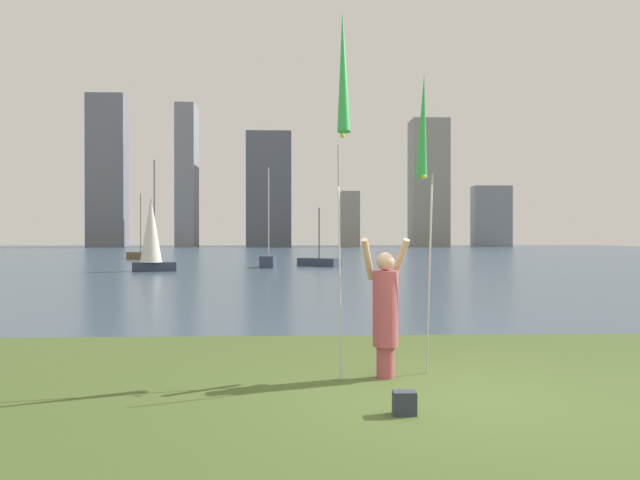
{
  "coord_description": "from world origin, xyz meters",
  "views": [
    {
      "loc": [
        -1.79,
        -7.11,
        1.84
      ],
      "look_at": [
        -0.74,
        16.68,
        1.69
      ],
      "focal_mm": 35.28,
      "sensor_mm": 36.0,
      "label": 1
    }
  ],
  "objects_px": {
    "kite_flag_right": "(423,131)",
    "sailboat_5": "(151,234)",
    "sailboat_0": "(269,261)",
    "sailboat_8": "(319,262)",
    "kite_flag_left": "(343,79)",
    "person": "(385,309)",
    "sailboat_2": "(141,255)",
    "bag": "(404,403)"
  },
  "relations": [
    {
      "from": "bag",
      "to": "kite_flag_right",
      "type": "bearing_deg",
      "value": 73.42
    },
    {
      "from": "sailboat_2",
      "to": "sailboat_8",
      "type": "bearing_deg",
      "value": -40.56
    },
    {
      "from": "sailboat_0",
      "to": "sailboat_2",
      "type": "bearing_deg",
      "value": 128.68
    },
    {
      "from": "person",
      "to": "bag",
      "type": "bearing_deg",
      "value": -72.44
    },
    {
      "from": "sailboat_5",
      "to": "sailboat_8",
      "type": "distance_m",
      "value": 10.58
    },
    {
      "from": "sailboat_0",
      "to": "sailboat_5",
      "type": "xyz_separation_m",
      "value": [
        -5.95,
        -3.78,
        1.57
      ]
    },
    {
      "from": "sailboat_8",
      "to": "kite_flag_left",
      "type": "bearing_deg",
      "value": -91.92
    },
    {
      "from": "person",
      "to": "kite_flag_left",
      "type": "height_order",
      "value": "kite_flag_left"
    },
    {
      "from": "bag",
      "to": "sailboat_2",
      "type": "distance_m",
      "value": 45.51
    },
    {
      "from": "sailboat_2",
      "to": "sailboat_5",
      "type": "distance_m",
      "value": 17.66
    },
    {
      "from": "sailboat_2",
      "to": "bag",
      "type": "bearing_deg",
      "value": -73.28
    },
    {
      "from": "bag",
      "to": "person",
      "type": "bearing_deg",
      "value": 88.22
    },
    {
      "from": "kite_flag_right",
      "to": "sailboat_8",
      "type": "bearing_deg",
      "value": 90.3
    },
    {
      "from": "kite_flag_left",
      "to": "sailboat_8",
      "type": "distance_m",
      "value": 30.98
    },
    {
      "from": "sailboat_0",
      "to": "sailboat_5",
      "type": "relative_size",
      "value": 1.01
    },
    {
      "from": "kite_flag_right",
      "to": "sailboat_2",
      "type": "relative_size",
      "value": 0.79
    },
    {
      "from": "sailboat_0",
      "to": "sailboat_2",
      "type": "relative_size",
      "value": 1.13
    },
    {
      "from": "kite_flag_right",
      "to": "sailboat_0",
      "type": "xyz_separation_m",
      "value": [
        -3.18,
        28.24,
        -2.88
      ]
    },
    {
      "from": "sailboat_0",
      "to": "sailboat_2",
      "type": "xyz_separation_m",
      "value": [
        -10.56,
        13.18,
        -0.06
      ]
    },
    {
      "from": "kite_flag_left",
      "to": "kite_flag_right",
      "type": "height_order",
      "value": "kite_flag_left"
    },
    {
      "from": "sailboat_0",
      "to": "sailboat_8",
      "type": "bearing_deg",
      "value": 27.26
    },
    {
      "from": "sailboat_8",
      "to": "kite_flag_right",
      "type": "bearing_deg",
      "value": -89.7
    },
    {
      "from": "person",
      "to": "sailboat_0",
      "type": "height_order",
      "value": "sailboat_0"
    },
    {
      "from": "person",
      "to": "bag",
      "type": "height_order",
      "value": "person"
    },
    {
      "from": "person",
      "to": "kite_flag_right",
      "type": "xyz_separation_m",
      "value": [
        0.59,
        0.48,
        2.39
      ]
    },
    {
      "from": "bag",
      "to": "sailboat_0",
      "type": "bearing_deg",
      "value": 94.77
    },
    {
      "from": "sailboat_8",
      "to": "person",
      "type": "bearing_deg",
      "value": -90.83
    },
    {
      "from": "sailboat_0",
      "to": "kite_flag_left",
      "type": "bearing_deg",
      "value": -86.09
    },
    {
      "from": "bag",
      "to": "sailboat_8",
      "type": "bearing_deg",
      "value": 89.12
    },
    {
      "from": "kite_flag_left",
      "to": "sailboat_5",
      "type": "relative_size",
      "value": 0.8
    },
    {
      "from": "kite_flag_right",
      "to": "sailboat_5",
      "type": "bearing_deg",
      "value": 110.46
    },
    {
      "from": "kite_flag_left",
      "to": "sailboat_0",
      "type": "bearing_deg",
      "value": 93.91
    },
    {
      "from": "person",
      "to": "sailboat_0",
      "type": "distance_m",
      "value": 28.84
    },
    {
      "from": "kite_flag_right",
      "to": "sailboat_2",
      "type": "height_order",
      "value": "sailboat_2"
    },
    {
      "from": "bag",
      "to": "sailboat_5",
      "type": "xyz_separation_m",
      "value": [
        -8.48,
        26.62,
        1.85
      ]
    },
    {
      "from": "sailboat_5",
      "to": "sailboat_2",
      "type": "bearing_deg",
      "value": 105.2
    },
    {
      "from": "kite_flag_right",
      "to": "sailboat_0",
      "type": "height_order",
      "value": "sailboat_0"
    },
    {
      "from": "bag",
      "to": "sailboat_8",
      "type": "relative_size",
      "value": 0.07
    },
    {
      "from": "sailboat_2",
      "to": "sailboat_5",
      "type": "bearing_deg",
      "value": -74.8
    },
    {
      "from": "bag",
      "to": "sailboat_5",
      "type": "distance_m",
      "value": 28.0
    },
    {
      "from": "person",
      "to": "sailboat_2",
      "type": "height_order",
      "value": "sailboat_2"
    },
    {
      "from": "kite_flag_right",
      "to": "sailboat_2",
      "type": "distance_m",
      "value": 43.74
    }
  ]
}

